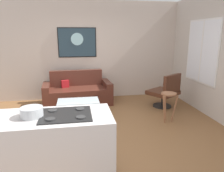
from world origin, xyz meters
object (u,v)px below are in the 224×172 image
Objects in this scene: armchair at (166,91)px; wall_painting at (77,42)px; couch at (78,93)px; mixing_bowl at (32,112)px; coffee_table at (78,102)px; bar_stool at (168,100)px.

armchair is 2.79m from wall_painting.
mixing_bowl reaches higher than couch.
couch is at bearing 90.39° from coffee_table.
couch is at bearing -95.27° from wall_painting.
mixing_bowl is at bearing -98.95° from wall_painting.
coffee_table is at bearing -89.61° from couch.
mixing_bowl is at bearing -137.95° from armchair.
armchair is (2.24, 0.30, 0.07)m from coffee_table.
mixing_bowl is (-2.79, -2.51, 0.55)m from armchair.
coffee_table is at bearing -91.50° from wall_painting.
bar_stool is at bearing -39.84° from couch.
coffee_table is (0.01, -1.01, 0.06)m from couch.
wall_painting is at bearing 150.96° from armchair.
couch reaches higher than bar_stool.
bar_stool is at bearing -17.12° from coffee_table.
wall_painting is at bearing 88.50° from coffee_table.
coffee_table is 3.57× the size of mixing_bowl.
wall_painting reaches higher than armchair.
mixing_bowl is 3.84m from wall_painting.
couch is 7.14× the size of mixing_bowl.
wall_painting is (-2.20, 1.22, 1.21)m from armchair.
couch is 1.02m from coffee_table.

